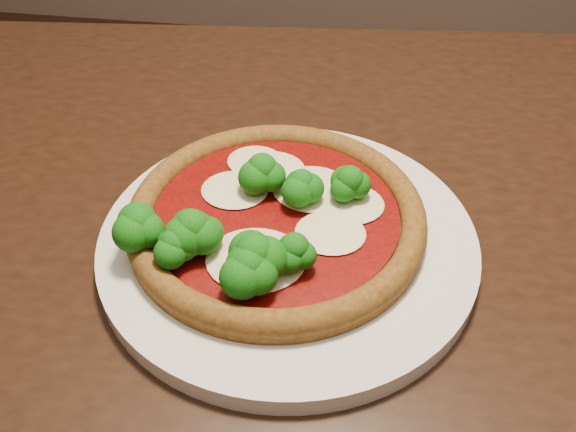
# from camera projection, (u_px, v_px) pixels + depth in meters

# --- Properties ---
(dining_table) EXTENTS (1.28, 0.88, 0.75)m
(dining_table) POSITION_uv_depth(u_px,v_px,m) (333.00, 281.00, 0.68)
(dining_table) COLOR black
(dining_table) RESTS_ON floor
(plate) EXTENTS (0.33, 0.33, 0.02)m
(plate) POSITION_uv_depth(u_px,v_px,m) (288.00, 242.00, 0.57)
(plate) COLOR silver
(plate) RESTS_ON dining_table
(pizza) EXTENTS (0.26, 0.26, 0.06)m
(pizza) POSITION_uv_depth(u_px,v_px,m) (269.00, 218.00, 0.55)
(pizza) COLOR brown
(pizza) RESTS_ON plate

